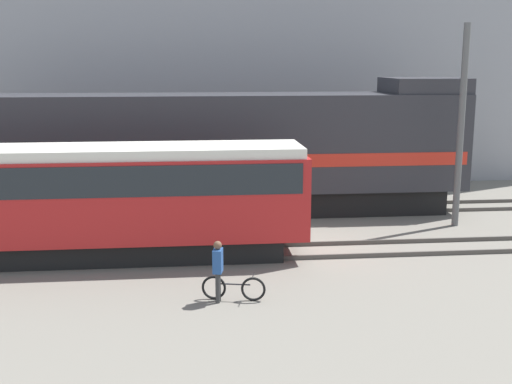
{
  "coord_description": "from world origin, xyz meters",
  "views": [
    {
      "loc": [
        -3.27,
        -20.2,
        5.99
      ],
      "look_at": [
        -1.18,
        0.12,
        1.8
      ],
      "focal_mm": 45.0,
      "sensor_mm": 36.0,
      "label": 1
    }
  ],
  "objects_px": {
    "streetcar": "(97,196)",
    "person": "(218,265)",
    "bicycle": "(234,288)",
    "freight_locomotive": "(214,152)",
    "utility_pole_left": "(461,127)"
  },
  "relations": [
    {
      "from": "streetcar",
      "to": "person",
      "type": "height_order",
      "value": "streetcar"
    },
    {
      "from": "freight_locomotive",
      "to": "bicycle",
      "type": "relative_size",
      "value": 12.38
    },
    {
      "from": "freight_locomotive",
      "to": "utility_pole_left",
      "type": "height_order",
      "value": "utility_pole_left"
    },
    {
      "from": "streetcar",
      "to": "utility_pole_left",
      "type": "relative_size",
      "value": 1.74
    },
    {
      "from": "streetcar",
      "to": "bicycle",
      "type": "bearing_deg",
      "value": -45.09
    },
    {
      "from": "bicycle",
      "to": "utility_pole_left",
      "type": "distance_m",
      "value": 11.47
    },
    {
      "from": "bicycle",
      "to": "person",
      "type": "xyz_separation_m",
      "value": [
        -0.39,
        -0.07,
        0.64
      ]
    },
    {
      "from": "bicycle",
      "to": "utility_pole_left",
      "type": "xyz_separation_m",
      "value": [
        8.68,
        6.72,
        3.33
      ]
    },
    {
      "from": "freight_locomotive",
      "to": "utility_pole_left",
      "type": "distance_m",
      "value": 9.3
    },
    {
      "from": "streetcar",
      "to": "utility_pole_left",
      "type": "height_order",
      "value": "utility_pole_left"
    },
    {
      "from": "streetcar",
      "to": "person",
      "type": "relative_size",
      "value": 7.96
    },
    {
      "from": "person",
      "to": "freight_locomotive",
      "type": "bearing_deg",
      "value": 88.24
    },
    {
      "from": "freight_locomotive",
      "to": "person",
      "type": "distance_m",
      "value": 9.75
    },
    {
      "from": "freight_locomotive",
      "to": "bicycle",
      "type": "distance_m",
      "value": 9.8
    },
    {
      "from": "bicycle",
      "to": "streetcar",
      "type": "bearing_deg",
      "value": 134.91
    }
  ]
}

